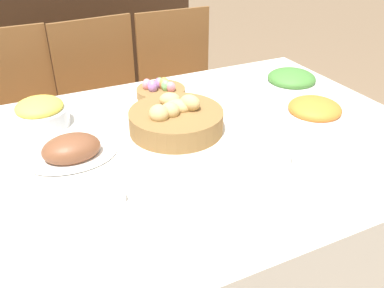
{
  "coord_description": "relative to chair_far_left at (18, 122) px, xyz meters",
  "views": [
    {
      "loc": [
        -0.43,
        -1.02,
        1.38
      ],
      "look_at": [
        0.01,
        -0.08,
        0.77
      ],
      "focal_mm": 38.0,
      "sensor_mm": 36.0,
      "label": 1
    }
  ],
  "objects": [
    {
      "name": "pineapple_bowl",
      "position": [
        0.08,
        -0.57,
        0.28
      ],
      "size": [
        0.18,
        0.18,
        0.1
      ],
      "color": "silver",
      "rests_on": "dining_table"
    },
    {
      "name": "dining_table",
      "position": [
        0.44,
        -0.89,
        -0.13
      ],
      "size": [
        1.64,
        1.09,
        0.73
      ],
      "color": "white",
      "rests_on": "ground"
    },
    {
      "name": "butter_dish",
      "position": [
        0.15,
        -1.06,
        0.25
      ],
      "size": [
        0.12,
        0.07,
        0.03
      ],
      "color": "white",
      "rests_on": "dining_table"
    },
    {
      "name": "ham_platter",
      "position": [
        0.13,
        -0.83,
        0.27
      ],
      "size": [
        0.26,
        0.18,
        0.08
      ],
      "color": "white",
      "rests_on": "dining_table"
    },
    {
      "name": "fork",
      "position": [
        0.27,
        -1.27,
        0.24
      ],
      "size": [
        0.02,
        0.19,
        0.0
      ],
      "rotation": [
        0.0,
        0.0,
        0.06
      ],
      "color": "#B7B7BC",
      "rests_on": "dining_table"
    },
    {
      "name": "drinking_cup",
      "position": [
        0.66,
        -1.11,
        0.28
      ],
      "size": [
        0.08,
        0.08,
        0.08
      ],
      "color": "silver",
      "rests_on": "dining_table"
    },
    {
      "name": "chair_far_left",
      "position": [
        0.0,
        0.0,
        0.0
      ],
      "size": [
        0.43,
        0.43,
        0.91
      ],
      "rotation": [
        0.0,
        0.0,
        0.02
      ],
      "color": "brown",
      "rests_on": "ground"
    },
    {
      "name": "knife",
      "position": [
        0.58,
        -1.27,
        0.24
      ],
      "size": [
        0.02,
        0.19,
        0.0
      ],
      "rotation": [
        0.0,
        0.0,
        0.06
      ],
      "color": "#B7B7BC",
      "rests_on": "dining_table"
    },
    {
      "name": "chair_far_center",
      "position": [
        0.43,
        -0.0,
        0.0
      ],
      "size": [
        0.46,
        0.46,
        0.91
      ],
      "rotation": [
        0.0,
        0.0,
        0.1
      ],
      "color": "brown",
      "rests_on": "ground"
    },
    {
      "name": "green_salad_bowl",
      "position": [
        1.0,
        -0.72,
        0.28
      ],
      "size": [
        0.22,
        0.22,
        0.1
      ],
      "color": "white",
      "rests_on": "dining_table"
    },
    {
      "name": "dinner_plate",
      "position": [
        0.43,
        -1.27,
        0.24
      ],
      "size": [
        0.26,
        0.26,
        0.01
      ],
      "color": "white",
      "rests_on": "dining_table"
    },
    {
      "name": "bread_basket",
      "position": [
        0.47,
        -0.8,
        0.28
      ],
      "size": [
        0.31,
        0.31,
        0.12
      ],
      "color": "olive",
      "rests_on": "dining_table"
    },
    {
      "name": "carrot_bowl",
      "position": [
        0.89,
        -0.99,
        0.29
      ],
      "size": [
        0.2,
        0.2,
        0.11
      ],
      "color": "white",
      "rests_on": "dining_table"
    },
    {
      "name": "egg_basket",
      "position": [
        0.53,
        -0.52,
        0.26
      ],
      "size": [
        0.19,
        0.19,
        0.08
      ],
      "color": "olive",
      "rests_on": "dining_table"
    },
    {
      "name": "sideboard",
      "position": [
        0.41,
        0.88,
        -0.02
      ],
      "size": [
        1.59,
        0.44,
        0.95
      ],
      "color": "#3D2616",
      "rests_on": "ground"
    },
    {
      "name": "chair_far_right",
      "position": [
        0.86,
        0.0,
        0.0
      ],
      "size": [
        0.43,
        0.43,
        0.91
      ],
      "rotation": [
        0.0,
        0.0,
        -0.01
      ],
      "color": "brown",
      "rests_on": "ground"
    },
    {
      "name": "spoon",
      "position": [
        0.61,
        -1.27,
        0.24
      ],
      "size": [
        0.02,
        0.19,
        0.0
      ],
      "rotation": [
        0.0,
        0.0,
        -0.06
      ],
      "color": "#B7B7BC",
      "rests_on": "dining_table"
    }
  ]
}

